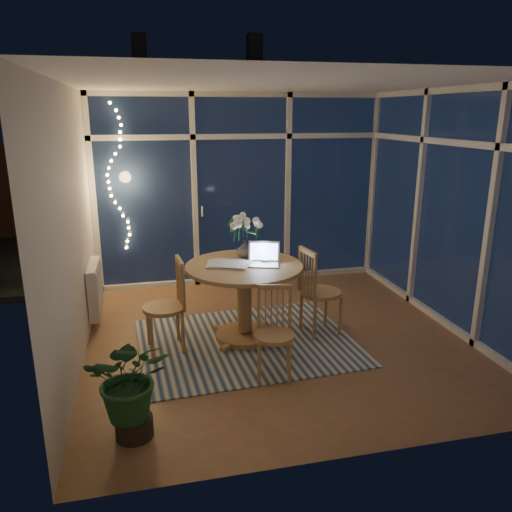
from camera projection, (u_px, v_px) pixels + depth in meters
name	position (u px, v px, depth m)	size (l,w,h in m)	color
floor	(279.00, 337.00, 5.39)	(4.00, 4.00, 0.00)	brown
ceiling	(282.00, 83.00, 4.67)	(4.00, 4.00, 0.00)	white
wall_back	(241.00, 190.00, 6.90)	(4.00, 0.04, 2.60)	beige
wall_front	(365.00, 282.00, 3.16)	(4.00, 0.04, 2.60)	beige
wall_left	(71.00, 229.00, 4.60)	(0.04, 4.00, 2.60)	beige
wall_right	(456.00, 211.00, 5.46)	(0.04, 4.00, 2.60)	beige
window_wall_back	(242.00, 191.00, 6.87)	(4.00, 0.10, 2.60)	white
window_wall_right	(453.00, 211.00, 5.45)	(0.10, 4.00, 2.60)	white
radiator	(95.00, 288.00, 5.70)	(0.10, 0.70, 0.58)	silver
fairy_lights	(116.00, 178.00, 6.37)	(0.24, 0.10, 1.85)	#EDB65F
garden_patio	(237.00, 234.00, 10.20)	(12.00, 6.00, 0.10)	black
garden_fence	(208.00, 185.00, 10.29)	(11.00, 0.08, 1.80)	#3C2016
neighbour_roof	(203.00, 118.00, 12.80)	(7.00, 3.00, 2.20)	#30343A
garden_shrubs	(178.00, 231.00, 8.28)	(0.90, 0.90, 0.90)	black
rug	(246.00, 342.00, 5.26)	(2.21, 1.77, 0.01)	beige
dining_table	(244.00, 302.00, 5.24)	(1.21, 1.21, 0.83)	#A6754B
chair_left	(164.00, 306.00, 4.97)	(0.45, 0.45, 0.97)	#A6754B
chair_right	(321.00, 290.00, 5.37)	(0.45, 0.45, 0.98)	#A6754B
chair_front	(274.00, 333.00, 4.48)	(0.39, 0.39, 0.85)	#A6754B
laptop	(263.00, 254.00, 5.09)	(0.33, 0.28, 0.24)	#BAB9BE
flower_vase	(245.00, 248.00, 5.36)	(0.20, 0.20, 0.21)	silver
bowl	(266.00, 260.00, 5.24)	(0.15, 0.15, 0.04)	silver
newspapers	(228.00, 264.00, 5.11)	(0.39, 0.30, 0.02)	silver
phone	(255.00, 266.00, 5.07)	(0.10, 0.05, 0.01)	black
potted_plant	(132.00, 391.00, 3.63)	(0.54, 0.47, 0.76)	#1A4B25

